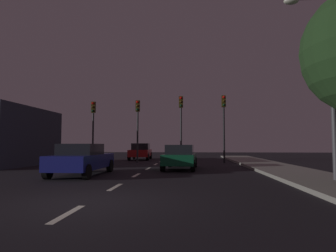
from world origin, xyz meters
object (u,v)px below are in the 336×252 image
Objects in this scene: traffic_signal_far_right at (224,116)px; street_lamp_right at (325,68)px; traffic_signal_far_left at (93,120)px; traffic_signal_center_left at (138,119)px; car_adjacent_lane at (82,159)px; car_stopped_ahead at (180,157)px; car_oncoming_far at (141,151)px; traffic_signal_center_right at (181,116)px.

traffic_signal_far_right is 0.74× the size of street_lamp_right.
traffic_signal_far_left is 0.99× the size of traffic_signal_center_left.
car_adjacent_lane is (-0.86, -9.49, -2.72)m from traffic_signal_center_left.
traffic_signal_far_left is 0.69× the size of street_lamp_right.
car_adjacent_lane is at bearing -141.04° from car_stopped_ahead.
traffic_signal_far_right is 9.18m from car_oncoming_far.
car_stopped_ahead is (-3.20, -5.89, -2.94)m from traffic_signal_far_right.
traffic_signal_center_left is 1.15× the size of car_stopped_ahead.
traffic_signal_far_right reaches higher than car_stopped_ahead.
traffic_signal_center_left is at bearing 121.44° from car_stopped_ahead.
traffic_signal_far_right reaches higher than traffic_signal_center_right.
street_lamp_right is at bearing -78.42° from traffic_signal_far_right.
traffic_signal_far_right is 7.32m from car_stopped_ahead.
car_stopped_ahead is at bearing -118.49° from traffic_signal_far_right.
car_stopped_ahead is 1.02× the size of car_oncoming_far.
traffic_signal_center_left is at bearing 128.10° from street_lamp_right.
car_stopped_ahead is 0.61× the size of street_lamp_right.
car_adjacent_lane is at bearing -128.88° from traffic_signal_far_right.
traffic_signal_center_right reaches higher than car_adjacent_lane.
traffic_signal_far_right is 1.22× the size of car_stopped_ahead.
traffic_signal_far_left is 10.43m from traffic_signal_far_right.
traffic_signal_center_left is at bearing -179.99° from traffic_signal_center_right.
traffic_signal_far_left is at bearing 137.56° from street_lamp_right.
car_adjacent_lane is 10.88m from street_lamp_right.
traffic_signal_center_right reaches higher than traffic_signal_far_left.
traffic_signal_center_right is at bearing 0.01° from traffic_signal_far_left.
traffic_signal_far_left is 7.09m from traffic_signal_center_right.
traffic_signal_center_right is at bearing 65.55° from car_adjacent_lane.
traffic_signal_center_left reaches higher than car_stopped_ahead.
street_lamp_right reaches higher than traffic_signal_far_left.
traffic_signal_far_left reaches higher than car_stopped_ahead.
traffic_signal_far_left is at bearing 106.27° from car_adjacent_lane.
street_lamp_right is (9.76, -16.39, 3.49)m from car_oncoming_far.
traffic_signal_far_left reaches higher than car_adjacent_lane.
car_oncoming_far is (-0.56, 4.66, -2.70)m from traffic_signal_center_left.
traffic_signal_center_left reaches higher than traffic_signal_far_left.
car_oncoming_far is (-4.02, 4.66, -2.88)m from traffic_signal_center_right.
traffic_signal_far_right is 11.99m from street_lamp_right.
traffic_signal_center_right is 10.82m from car_adjacent_lane.
traffic_signal_far_left is 9.71m from car_stopped_ahead.
traffic_signal_far_right is at bearing 0.00° from traffic_signal_center_right.
street_lamp_right reaches higher than car_adjacent_lane.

